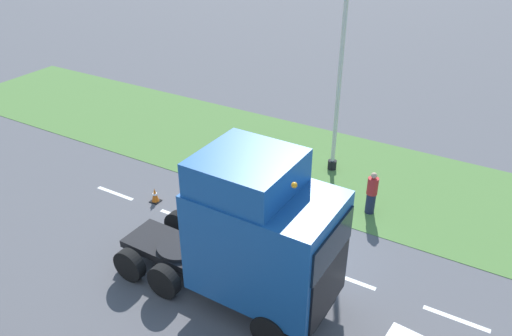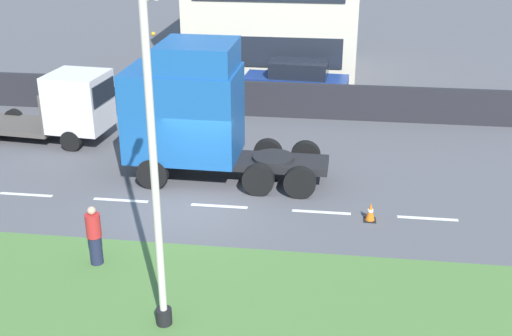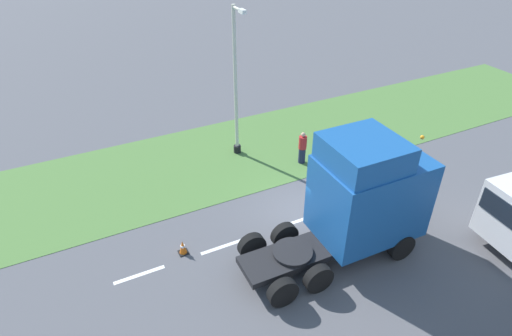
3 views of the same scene
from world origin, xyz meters
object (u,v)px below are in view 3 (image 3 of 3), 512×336
object	(u,v)px
pedestrian	(302,148)
traffic_cone_lead	(183,247)
lorry_cab	(363,197)
lamp_post	(236,93)

from	to	relation	value
pedestrian	traffic_cone_lead	size ratio (longest dim) A/B	2.89
lorry_cab	traffic_cone_lead	size ratio (longest dim) A/B	11.76
lamp_post	traffic_cone_lead	bearing A→B (deg)	-40.42
lorry_cab	lamp_post	size ratio (longest dim) A/B	0.93
lorry_cab	traffic_cone_lead	distance (m)	6.80
lorry_cab	lamp_post	world-z (taller)	lamp_post
lorry_cab	pedestrian	bearing A→B (deg)	168.77
traffic_cone_lead	lorry_cab	bearing A→B (deg)	66.67
lorry_cab	pedestrian	distance (m)	6.30
lamp_post	traffic_cone_lead	size ratio (longest dim) A/B	12.58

